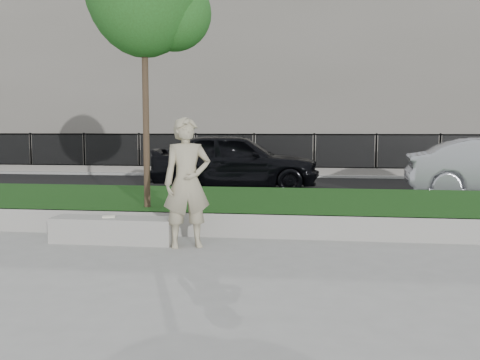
# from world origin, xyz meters

# --- Properties ---
(ground) EXTENTS (90.00, 90.00, 0.00)m
(ground) POSITION_xyz_m (0.00, 0.00, 0.00)
(ground) COLOR gray
(ground) RESTS_ON ground
(grass_bank) EXTENTS (34.00, 4.00, 0.40)m
(grass_bank) POSITION_xyz_m (0.00, 3.00, 0.20)
(grass_bank) COLOR black
(grass_bank) RESTS_ON ground
(grass_kerb) EXTENTS (34.00, 0.08, 0.40)m
(grass_kerb) POSITION_xyz_m (0.00, 1.04, 0.20)
(grass_kerb) COLOR gray
(grass_kerb) RESTS_ON ground
(street) EXTENTS (34.00, 7.00, 0.04)m
(street) POSITION_xyz_m (0.00, 8.50, 0.02)
(street) COLOR black
(street) RESTS_ON ground
(far_pavement) EXTENTS (34.00, 3.00, 0.12)m
(far_pavement) POSITION_xyz_m (0.00, 13.00, 0.06)
(far_pavement) COLOR gray
(far_pavement) RESTS_ON ground
(iron_fence) EXTENTS (32.00, 0.30, 1.50)m
(iron_fence) POSITION_xyz_m (0.00, 12.00, 0.54)
(iron_fence) COLOR slate
(iron_fence) RESTS_ON far_pavement
(building_facade) EXTENTS (34.00, 10.00, 10.00)m
(building_facade) POSITION_xyz_m (0.00, 20.00, 5.00)
(building_facade) COLOR slate
(building_facade) RESTS_ON ground
(stone_bench) EXTENTS (1.96, 0.49, 0.40)m
(stone_bench) POSITION_xyz_m (-1.59, 0.40, 0.20)
(stone_bench) COLOR gray
(stone_bench) RESTS_ON ground
(man) EXTENTS (0.85, 0.71, 1.98)m
(man) POSITION_xyz_m (-0.34, 0.25, 0.99)
(man) COLOR tan
(man) RESTS_ON ground
(book) EXTENTS (0.23, 0.20, 0.02)m
(book) POSITION_xyz_m (-1.66, 0.42, 0.41)
(book) COLOR white
(book) RESTS_ON stone_bench
(car_dark) EXTENTS (4.95, 2.27, 1.65)m
(car_dark) POSITION_xyz_m (-0.68, 7.65, 0.86)
(car_dark) COLOR black
(car_dark) RESTS_ON street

